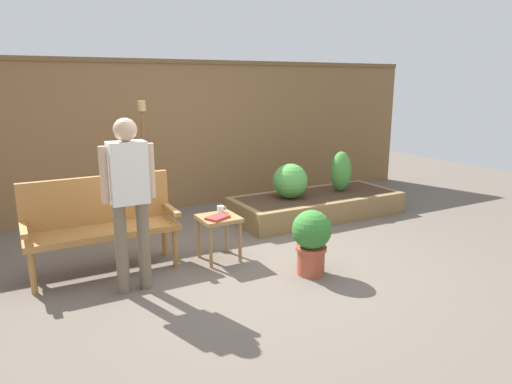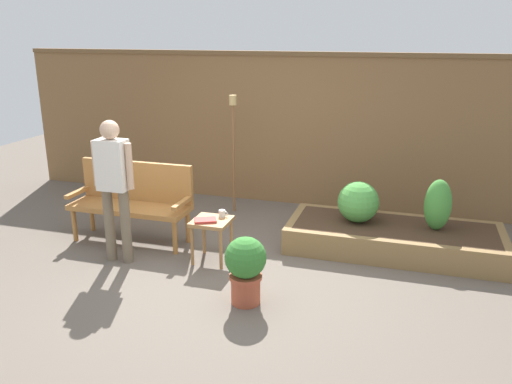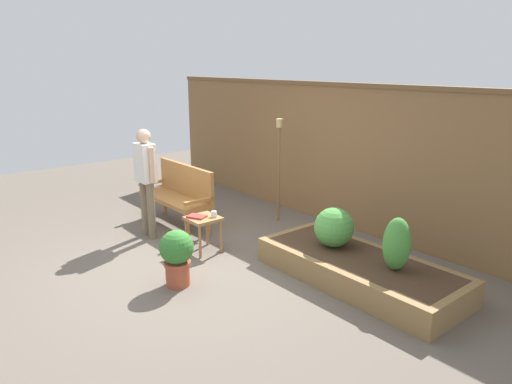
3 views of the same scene
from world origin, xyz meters
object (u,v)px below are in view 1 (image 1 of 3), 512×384
object	(u,v)px
side_table	(219,224)
cup_on_table	(221,209)
potted_boxwood	(311,238)
garden_bench	(101,218)
book_on_table	(218,217)
shrub_near_bench	(290,181)
shrub_far_corner	(341,171)
tiki_torch	(144,141)
person_by_bench	(129,190)

from	to	relation	value
side_table	cup_on_table	world-z (taller)	cup_on_table
side_table	potted_boxwood	distance (m)	1.00
garden_bench	book_on_table	world-z (taller)	garden_bench
shrub_near_bench	shrub_far_corner	size ratio (longest dim) A/B	0.82
side_table	tiki_torch	distance (m)	1.80
cup_on_table	shrub_far_corner	world-z (taller)	shrub_far_corner
tiki_torch	person_by_bench	xyz separation A→B (m)	(-0.66, -1.92, -0.18)
cup_on_table	garden_bench	bearing A→B (deg)	170.61
book_on_table	potted_boxwood	distance (m)	0.99
side_table	tiki_torch	bearing A→B (deg)	100.96
garden_bench	cup_on_table	distance (m)	1.23
person_by_bench	tiki_torch	bearing A→B (deg)	71.01
shrub_near_bench	garden_bench	bearing A→B (deg)	-167.45
tiki_torch	shrub_far_corner	bearing A→B (deg)	-15.26
book_on_table	shrub_near_bench	world-z (taller)	shrub_near_bench
cup_on_table	person_by_bench	xyz separation A→B (m)	(-1.05, -0.42, 0.42)
side_table	book_on_table	world-z (taller)	book_on_table
side_table	garden_bench	bearing A→B (deg)	164.14
cup_on_table	potted_boxwood	xyz separation A→B (m)	(0.56, -0.89, -0.15)
shrub_near_bench	cup_on_table	bearing A→B (deg)	-150.69
cup_on_table	shrub_far_corner	distance (m)	2.38
book_on_table	shrub_near_bench	xyz separation A→B (m)	(1.51, 0.97, 0.04)
cup_on_table	book_on_table	bearing A→B (deg)	-122.53
shrub_far_corner	person_by_bench	world-z (taller)	person_by_bench
side_table	potted_boxwood	bearing A→B (deg)	-50.34
potted_boxwood	shrub_near_bench	bearing A→B (deg)	63.74
garden_bench	tiki_torch	distance (m)	1.64
person_by_bench	cup_on_table	bearing A→B (deg)	21.72
cup_on_table	book_on_table	size ratio (longest dim) A/B	0.46
cup_on_table	tiki_torch	world-z (taller)	tiki_torch
potted_boxwood	cup_on_table	bearing A→B (deg)	122.10
garden_bench	cup_on_table	size ratio (longest dim) A/B	13.48
book_on_table	person_by_bench	world-z (taller)	person_by_bench
shrub_near_bench	book_on_table	bearing A→B (deg)	-147.28
garden_bench	side_table	size ratio (longest dim) A/B	3.00
cup_on_table	person_by_bench	size ratio (longest dim) A/B	0.07
garden_bench	cup_on_table	xyz separation A→B (m)	(1.21, -0.20, -0.03)
shrub_far_corner	shrub_near_bench	bearing A→B (deg)	180.00
side_table	potted_boxwood	size ratio (longest dim) A/B	0.74
garden_bench	person_by_bench	distance (m)	0.75
side_table	person_by_bench	xyz separation A→B (m)	(-0.97, -0.30, 0.54)
potted_boxwood	person_by_bench	bearing A→B (deg)	163.65
side_table	cup_on_table	distance (m)	0.19
shrub_far_corner	garden_bench	bearing A→B (deg)	-170.53
book_on_table	tiki_torch	xyz separation A→B (m)	(-0.27, 1.69, 0.62)
cup_on_table	person_by_bench	distance (m)	1.21
shrub_near_bench	tiki_torch	distance (m)	2.00
shrub_far_corner	cup_on_table	bearing A→B (deg)	-160.95
potted_boxwood	side_table	bearing A→B (deg)	129.66
tiki_torch	potted_boxwood	bearing A→B (deg)	-68.26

